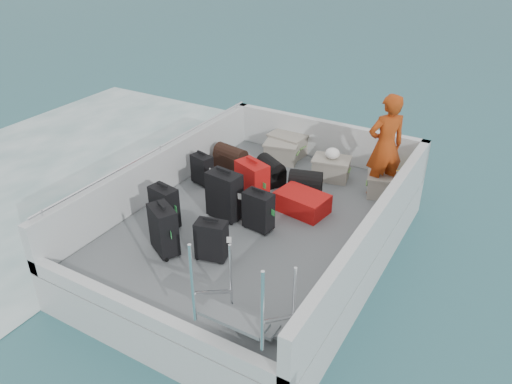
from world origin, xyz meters
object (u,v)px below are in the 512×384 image
passenger (385,146)px  suitcase_4 (224,196)px  suitcase_2 (202,170)px  suitcase_8 (302,202)px  crate_1 (281,153)px  suitcase_7 (258,211)px  crate_0 (288,145)px  suitcase_5 (252,183)px  suitcase_6 (212,241)px  crate_2 (331,169)px  crate_3 (385,187)px  suitcase_3 (164,230)px  suitcase_0 (165,208)px

passenger → suitcase_4: bearing=1.2°
suitcase_2 → suitcase_4: 1.11m
passenger → suitcase_8: bearing=7.6°
suitcase_4 → crate_1: suitcase_4 is taller
suitcase_7 → crate_1: size_ratio=1.03×
suitcase_4 → crate_0: suitcase_4 is taller
suitcase_8 → crate_1: size_ratio=1.33×
crate_0 → crate_1: 0.32m
suitcase_7 → suitcase_5: bearing=133.2°
suitcase_8 → passenger: bearing=-28.4°
crate_0 → suitcase_5: bearing=-79.7°
suitcase_7 → crate_1: 2.22m
suitcase_6 → crate_2: (0.45, 2.83, -0.10)m
suitcase_5 → passenger: size_ratio=0.41×
suitcase_4 → crate_3: suitcase_4 is taller
passenger → suitcase_3: bearing=11.4°
suitcase_5 → suitcase_3: bearing=-80.8°
suitcase_2 → suitcase_7: bearing=-11.4°
suitcase_3 → suitcase_7: (0.78, 1.08, -0.05)m
crate_1 → crate_3: (1.98, -0.28, -0.01)m
suitcase_3 → crate_3: suitcase_3 is taller
crate_3 → passenger: passenger is taller
suitcase_5 → suitcase_8: (0.76, 0.17, -0.19)m
suitcase_5 → passenger: bearing=59.1°
suitcase_6 → crate_3: bearing=48.9°
suitcase_5 → suitcase_6: (0.27, -1.47, -0.07)m
suitcase_2 → crate_1: (0.72, 1.39, -0.09)m
suitcase_7 → suitcase_6: bearing=-94.6°
suitcase_2 → suitcase_7: 1.62m
suitcase_6 → suitcase_5: bearing=87.0°
suitcase_3 → suitcase_6: bearing=45.4°
suitcase_0 → suitcase_6: bearing=-6.0°
suitcase_8 → crate_3: (0.93, 1.07, 0.02)m
suitcase_3 → suitcase_5: bearing=107.0°
suitcase_4 → suitcase_6: size_ratio=1.31×
suitcase_8 → passenger: size_ratio=0.45×
suitcase_2 → suitcase_4: size_ratio=0.71×
suitcase_3 → crate_0: (0.01, 3.50, -0.15)m
suitcase_0 → suitcase_4: suitcase_4 is taller
suitcase_3 → crate_1: 3.18m
crate_3 → passenger: size_ratio=0.33×
suitcase_4 → suitcase_8: suitcase_4 is taller
suitcase_4 → suitcase_6: (0.41, -0.92, -0.08)m
suitcase_5 → crate_3: (1.69, 1.24, -0.18)m
suitcase_8 → crate_0: size_ratio=1.21×
suitcase_4 → suitcase_7: (0.58, -0.03, -0.07)m
suitcase_8 → crate_3: 1.41m
crate_3 → suitcase_7: bearing=-124.5°
suitcase_7 → suitcase_4: bearing=-176.8°
suitcase_7 → crate_1: bearing=115.1°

